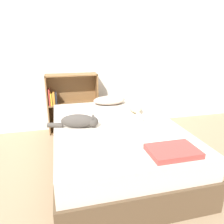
% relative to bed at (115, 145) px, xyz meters
% --- Properties ---
extents(ground_plane, '(8.00, 8.00, 0.00)m').
position_rel_bed_xyz_m(ground_plane, '(0.00, 0.00, -0.27)').
color(ground_plane, '#997F60').
extents(wall_back, '(8.00, 0.06, 2.50)m').
position_rel_bed_xyz_m(wall_back, '(0.00, 1.40, 0.98)').
color(wall_back, silver).
rests_on(wall_back, ground_plane).
extents(bed, '(1.47, 2.07, 0.55)m').
position_rel_bed_xyz_m(bed, '(0.00, 0.00, 0.00)').
color(bed, brown).
rests_on(bed, ground_plane).
extents(pillow, '(0.50, 0.32, 0.12)m').
position_rel_bed_xyz_m(pillow, '(0.13, 0.85, 0.34)').
color(pillow, '#B29E8E').
rests_on(pillow, bed).
extents(cat_light, '(0.21, 0.63, 0.15)m').
position_rel_bed_xyz_m(cat_light, '(0.39, 0.41, 0.35)').
color(cat_light, beige).
rests_on(cat_light, bed).
extents(cat_dark, '(0.57, 0.25, 0.16)m').
position_rel_bed_xyz_m(cat_dark, '(-0.42, -0.00, 0.35)').
color(cat_dark, '#47423D').
rests_on(cat_dark, bed).
extents(bookshelf, '(0.83, 0.26, 0.98)m').
position_rel_bed_xyz_m(bookshelf, '(-0.43, 1.28, 0.23)').
color(bookshelf, brown).
rests_on(bookshelf, ground_plane).
extents(blanket_fold, '(0.43, 0.31, 0.05)m').
position_rel_bed_xyz_m(blanket_fold, '(0.31, -0.82, 0.30)').
color(blanket_fold, '#B2423D').
rests_on(blanket_fold, bed).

